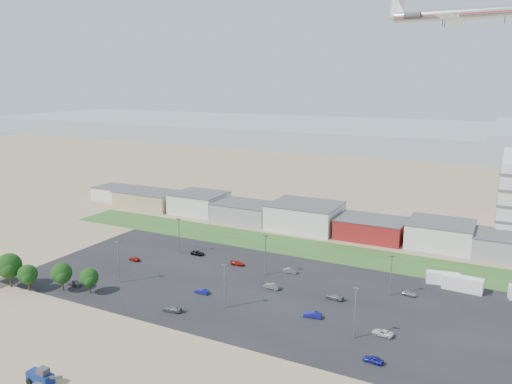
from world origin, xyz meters
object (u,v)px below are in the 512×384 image
Objects in this scene: box_trailer_a at (443,278)px; parked_car_3 at (172,309)px; parked_car_7 at (272,286)px; airliner at (455,14)px; parked_car_6 at (238,263)px; telehandler at (40,376)px; parked_car_11 at (290,271)px; parked_car_8 at (409,293)px; parked_car_12 at (334,297)px; parked_car_4 at (202,291)px; parked_car_1 at (312,315)px; parked_car_10 at (75,283)px; parked_car_5 at (134,259)px; parked_car_0 at (383,333)px; parked_car_9 at (198,253)px; parked_car_2 at (373,359)px.

box_trailer_a reaches higher than parked_car_3.
parked_car_7 reaches higher than parked_car_3.
parked_car_6 is at bearing -114.40° from airliner.
parked_car_11 is at bearing 75.95° from telehandler.
parked_car_12 reaches higher than parked_car_8.
parked_car_7 is 1.21× the size of parked_car_8.
parked_car_6 is (-1.50, 19.36, -0.01)m from parked_car_4.
parked_car_1 is 0.94× the size of parked_car_10.
parked_car_6 is at bearing 115.74° from parked_car_5.
parked_car_0 is at bearing 97.37° from parked_car_3.
airliner reaches higher than parked_car_0.
parked_car_9 is at bearing 79.20° from parked_car_6.
parked_car_10 is (-28.92, 0.74, -0.02)m from parked_car_3.
parked_car_7 is 14.89m from parked_car_12.
airliner is 14.62× the size of parked_car_5.
parked_car_2 is 35.23m from parked_car_7.
parked_car_3 is 52.57m from parked_car_8.
parked_car_2 is at bearing -127.65° from parked_car_6.
telehandler is at bearing -11.96° from parked_car_3.
parked_car_2 is at bearing -118.70° from parked_car_9.
parked_car_3 reaches higher than parked_car_6.
parked_car_3 reaches higher than parked_car_9.
parked_car_0 is 60.32m from parked_car_9.
parked_car_6 is 43.67m from parked_car_8.
parked_car_3 reaches higher than parked_car_5.
telehandler is 0.98× the size of box_trailer_a.
parked_car_10 is at bearing -72.32° from parked_car_4.
airliner is 124.52m from parked_car_4.
parked_car_8 is at bearing 119.59° from parked_car_3.
parked_car_2 is at bearing -85.32° from airliner.
parked_car_7 is (12.97, 9.74, 0.08)m from parked_car_4.
telehandler reaches higher than parked_car_9.
parked_car_12 is at bearing -130.88° from parked_car_11.
parked_car_9 is (-13.77, 1.87, -0.01)m from parked_car_6.
parked_car_12 is at bearing -125.18° from parked_car_0.
parked_car_11 is (-35.01, -10.25, -0.81)m from box_trailer_a.
parked_car_2 reaches higher than parked_car_11.
parked_car_7 is 46.62m from parked_car_10.
parked_car_2 is at bearing -176.25° from parked_car_8.
parked_car_7 is at bearing -158.40° from box_trailer_a.
parked_car_5 is at bearing -83.13° from parked_car_12.
parked_car_2 is at bearing 34.78° from telehandler.
parked_car_7 reaches higher than parked_car_5.
parked_car_8 is 0.80× the size of parked_car_10.
parked_car_5 is 40.71m from parked_car_7.
parked_car_10 is at bearing 118.23° from parked_car_11.
parked_car_4 is 19.41m from parked_car_6.
parked_car_6 is at bearing -100.72° from parked_car_12.
telehandler is at bearing -135.29° from box_trailer_a.
telehandler reaches higher than parked_car_1.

